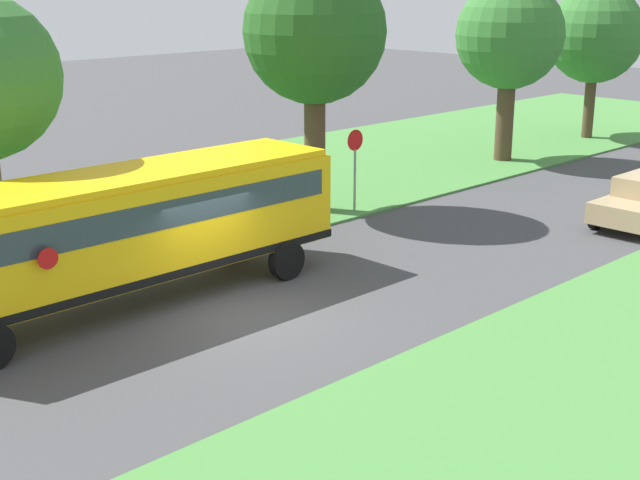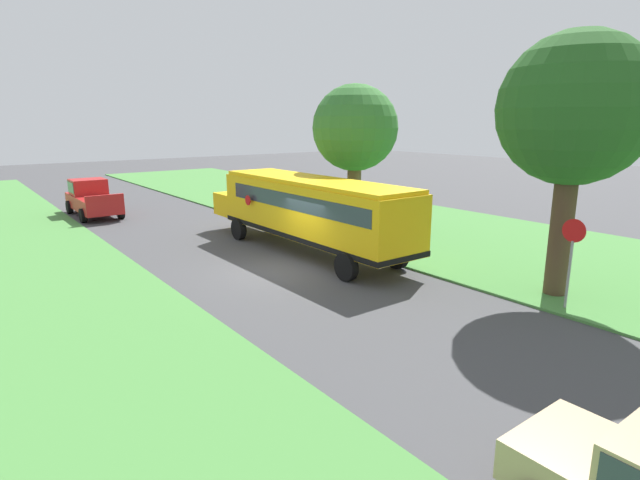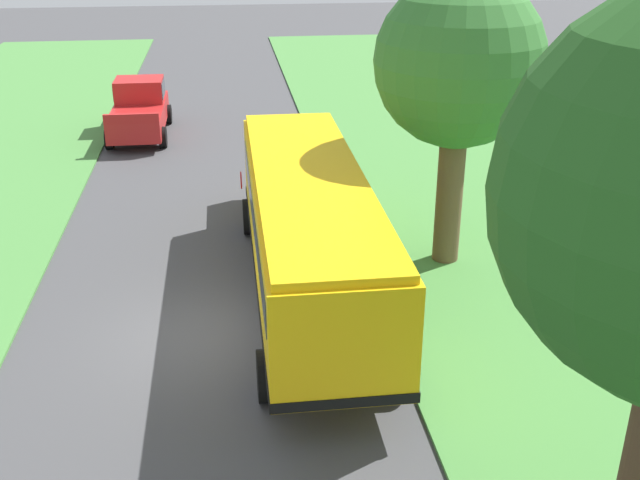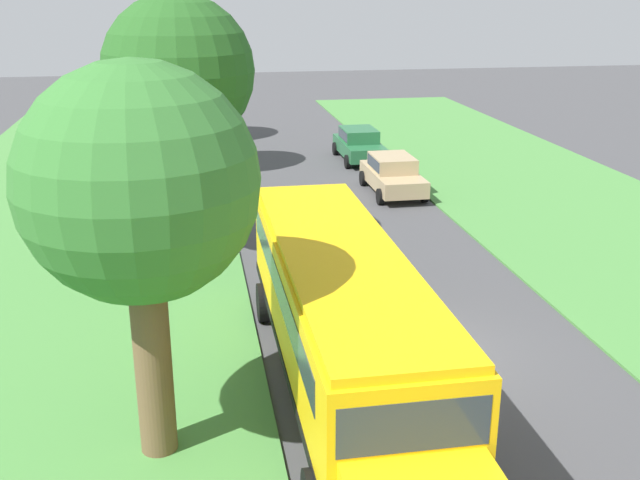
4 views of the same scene
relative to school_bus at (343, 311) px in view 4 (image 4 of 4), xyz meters
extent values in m
plane|color=#424244|center=(2.48, 1.52, -1.92)|extent=(120.00, 120.00, 0.00)
cube|color=yellow|center=(0.00, 0.29, -0.02)|extent=(2.50, 10.50, 2.20)
cube|color=yellow|center=(0.00, 0.29, 1.16)|extent=(2.35, 10.29, 0.16)
cube|color=black|center=(0.00, 0.29, -1.00)|extent=(2.54, 10.54, 0.20)
cube|color=#2D3842|center=(0.00, 0.59, 0.44)|extent=(2.53, 9.24, 0.64)
cube|color=#2D3842|center=(0.00, -4.91, 0.44)|extent=(2.25, 0.12, 0.80)
cylinder|color=red|center=(1.43, -2.60, 0.13)|extent=(0.03, 0.44, 0.44)
cylinder|color=black|center=(1.25, 3.96, -1.42)|extent=(0.30, 1.00, 1.00)
cylinder|color=black|center=(-1.25, 3.96, -1.42)|extent=(0.30, 1.00, 1.00)
cube|color=tan|center=(5.28, 15.40, -1.28)|extent=(1.80, 4.40, 0.64)
cube|color=tan|center=(5.28, 15.55, -0.66)|extent=(1.60, 2.20, 0.60)
cube|color=#2D3842|center=(5.28, 15.55, -0.64)|extent=(1.62, 2.02, 0.45)
cylinder|color=black|center=(6.18, 13.90, -1.60)|extent=(0.22, 0.64, 0.64)
cylinder|color=black|center=(4.38, 13.90, -1.60)|extent=(0.22, 0.64, 0.64)
cylinder|color=black|center=(6.18, 16.89, -1.60)|extent=(0.22, 0.64, 0.64)
cylinder|color=black|center=(4.38, 16.89, -1.60)|extent=(0.22, 0.64, 0.64)
cube|color=#236038|center=(5.28, 21.62, -1.28)|extent=(1.80, 4.40, 0.64)
cube|color=#236038|center=(5.28, 21.77, -0.66)|extent=(1.60, 2.20, 0.60)
cube|color=#2D3842|center=(5.28, 21.77, -0.64)|extent=(1.62, 2.02, 0.45)
cylinder|color=black|center=(6.18, 20.13, -1.60)|extent=(0.22, 0.64, 0.64)
cylinder|color=black|center=(4.38, 20.13, -1.60)|extent=(0.22, 0.64, 0.64)
cylinder|color=black|center=(6.18, 23.12, -1.60)|extent=(0.22, 0.64, 0.64)
cylinder|color=black|center=(4.38, 23.12, -1.60)|extent=(0.22, 0.64, 0.64)
cylinder|color=brown|center=(-3.74, -1.42, -0.11)|extent=(0.67, 0.67, 3.64)
sphere|color=#33702D|center=(-3.74, -1.42, 3.22)|extent=(4.03, 4.03, 4.03)
sphere|color=#33702D|center=(-3.89, -0.89, 2.94)|extent=(2.79, 2.79, 2.79)
cylinder|color=#4C3826|center=(-3.10, 9.15, 0.13)|extent=(0.68, 0.68, 4.11)
sphere|color=#23561E|center=(-3.10, 9.15, 3.87)|extent=(4.51, 4.51, 4.51)
sphere|color=#23561E|center=(-2.76, 8.43, 4.37)|extent=(2.49, 2.49, 2.49)
cylinder|color=#4C3826|center=(-3.59, 20.52, -0.15)|extent=(0.72, 0.72, 3.55)
sphere|color=#33702D|center=(-3.59, 20.52, 3.26)|extent=(4.37, 4.37, 4.37)
sphere|color=#33702D|center=(-3.02, 20.42, 2.94)|extent=(3.10, 3.10, 3.10)
cylinder|color=#4C3826|center=(-3.89, 27.86, -0.33)|extent=(0.50, 0.50, 3.19)
sphere|color=#33702D|center=(-3.89, 27.86, 2.92)|extent=(4.43, 4.43, 4.43)
sphere|color=#33702D|center=(-4.62, 28.31, 2.66)|extent=(3.32, 3.32, 3.32)
cylinder|color=gray|center=(-2.12, 10.01, -0.87)|extent=(0.08, 0.08, 2.10)
cylinder|color=red|center=(-2.12, 10.01, 0.48)|extent=(0.03, 0.68, 0.68)
camera|label=1|loc=(17.32, -10.49, 5.55)|focal=50.00mm
camera|label=2|loc=(12.03, 16.71, 3.50)|focal=28.00mm
camera|label=3|loc=(1.72, 15.64, 6.53)|focal=42.00mm
camera|label=4|loc=(-2.87, -13.64, 6.30)|focal=42.00mm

